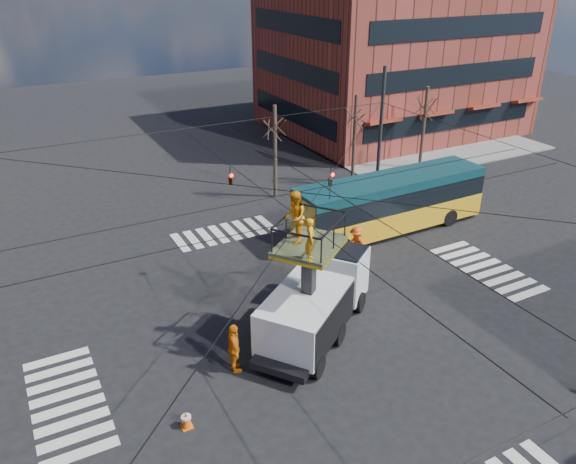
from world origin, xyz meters
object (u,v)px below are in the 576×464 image
at_px(city_bus, 391,202).
at_px(flagger, 356,245).
at_px(worker_ground, 234,348).
at_px(utility_truck, 316,288).
at_px(traffic_cone, 186,419).

xyz_separation_m(city_bus, flagger, (-3.81, -2.24, -0.75)).
bearing_deg(worker_ground, utility_truck, -67.58).
relative_size(traffic_cone, worker_ground, 0.32).
bearing_deg(utility_truck, traffic_cone, 165.41).
bearing_deg(flagger, utility_truck, -61.27).
relative_size(city_bus, flagger, 5.94).
xyz_separation_m(utility_truck, worker_ground, (-3.91, -0.76, -1.06)).
xyz_separation_m(worker_ground, flagger, (8.76, 4.92, -0.04)).
bearing_deg(utility_truck, city_bus, -0.39).
relative_size(city_bus, worker_ground, 5.72).
height_order(utility_truck, worker_ground, utility_truck).
relative_size(utility_truck, traffic_cone, 10.76).
height_order(traffic_cone, flagger, flagger).
xyz_separation_m(traffic_cone, worker_ground, (2.53, 1.88, 0.69)).
bearing_deg(city_bus, flagger, -150.58).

